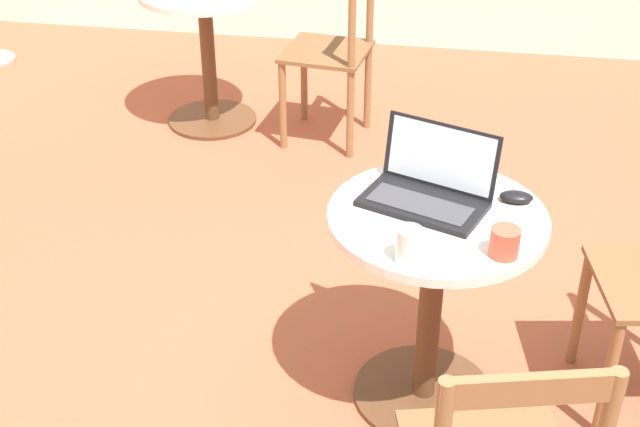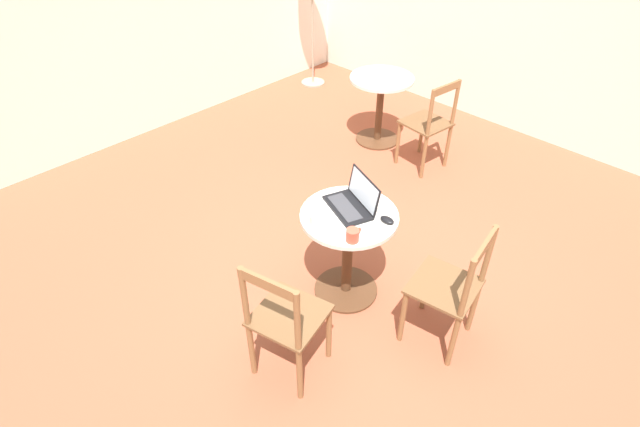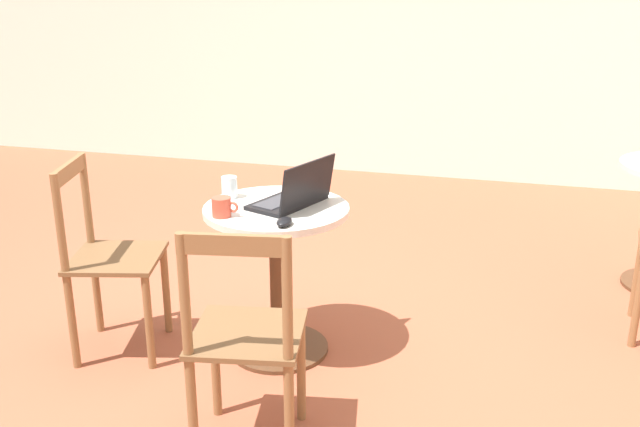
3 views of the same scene
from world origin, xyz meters
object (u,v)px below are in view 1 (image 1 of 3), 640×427
cafe_table_near (433,275)px  cafe_table_mid (206,32)px  laptop (429,188)px  mug (505,242)px  chair_mid_front (335,54)px  mouse (516,197)px  drinking_glass (409,245)px

cafe_table_near → cafe_table_mid: 2.27m
cafe_table_near → laptop: 0.28m
laptop → mug: bearing=-138.4°
cafe_table_mid → chair_mid_front: bearing=-97.3°
chair_mid_front → mouse: bearing=-154.6°
chair_mid_front → mug: (-1.99, -0.77, 0.30)m
cafe_table_mid → cafe_table_near: bearing=-146.6°
chair_mid_front → drinking_glass: (-2.06, -0.51, 0.31)m
drinking_glass → laptop: bearing=-6.0°
mouse → mug: 0.29m
chair_mid_front → laptop: bearing=-162.5°
drinking_glass → mouse: bearing=-39.3°
chair_mid_front → laptop: 1.85m
cafe_table_near → mug: mug is taller
chair_mid_front → laptop: laptop is taller
cafe_table_near → mug: size_ratio=6.08×
mug → drinking_glass: bearing=105.1°
cafe_table_near → drinking_glass: (-0.25, 0.07, 0.27)m
cafe_table_near → drinking_glass: 0.37m
chair_mid_front → laptop: (-1.74, -0.55, 0.30)m
cafe_table_near → cafe_table_mid: same height
cafe_table_mid → laptop: laptop is taller
laptop → drinking_glass: laptop is taller
cafe_table_near → drinking_glass: bearing=164.7°
chair_mid_front → mouse: chair_mid_front is taller
cafe_table_mid → chair_mid_front: chair_mid_front is taller
chair_mid_front → drinking_glass: chair_mid_front is taller
chair_mid_front → mouse: (-1.70, -0.81, 0.27)m
cafe_table_near → laptop: (0.07, 0.03, 0.27)m
cafe_table_mid → laptop: (-1.83, -1.21, 0.27)m
mug → mouse: bearing=-7.7°
cafe_table_mid → drinking_glass: (-2.14, -1.18, 0.27)m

